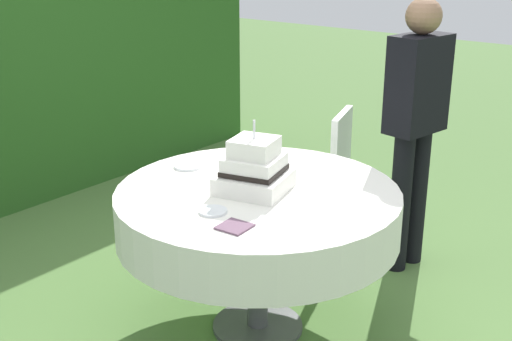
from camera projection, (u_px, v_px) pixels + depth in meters
name	position (u px, v px, depth m)	size (l,w,h in m)	color
ground_plane	(258.00, 327.00, 3.45)	(20.00, 20.00, 0.00)	#547A3D
cake_table	(258.00, 212.00, 3.23)	(1.37, 1.37, 0.76)	#4C4C51
wedding_cake	(254.00, 170.00, 3.15)	(0.38, 0.38, 0.35)	white
serving_plate_near	(188.00, 166.00, 3.49)	(0.15, 0.15, 0.01)	white
serving_plate_far	(213.00, 211.00, 2.93)	(0.13, 0.13, 0.01)	white
napkin_stack	(235.00, 227.00, 2.78)	(0.13, 0.13, 0.01)	#6B4C60
garden_chair	(325.00, 165.00, 4.21)	(0.51, 0.51, 0.89)	white
standing_person	(415.00, 118.00, 3.80)	(0.39, 0.26, 1.60)	black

